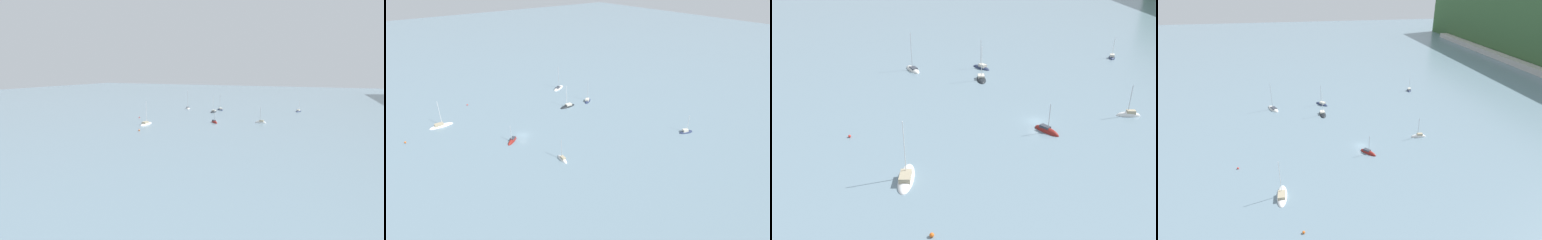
# 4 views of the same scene
# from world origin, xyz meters

# --- Properties ---
(ground_plane) EXTENTS (600.00, 600.00, 0.00)m
(ground_plane) POSITION_xyz_m (0.00, 0.00, 0.00)
(ground_plane) COLOR slate
(sailboat_0) EXTENTS (8.06, 5.79, 11.60)m
(sailboat_0) POSITION_xyz_m (-34.71, -29.10, 0.07)
(sailboat_0) COLOR white
(sailboat_0) RESTS_ON ground_plane
(sailboat_1) EXTENTS (8.34, 2.49, 10.59)m
(sailboat_1) POSITION_xyz_m (20.53, -24.11, 0.13)
(sailboat_1) COLOR white
(sailboat_1) RESTS_ON ground_plane
(sailboat_2) EXTENTS (7.07, 2.58, 9.86)m
(sailboat_2) POSITION_xyz_m (-26.14, -9.81, 0.12)
(sailboat_2) COLOR black
(sailboat_2) RESTS_ON ground_plane
(sailboat_3) EXTENTS (6.29, 5.77, 9.03)m
(sailboat_3) POSITION_xyz_m (-36.33, -9.19, 0.14)
(sailboat_3) COLOR #232D4C
(sailboat_3) RESTS_ON ground_plane
(sailboat_4) EXTENTS (5.44, 4.87, 6.95)m
(sailboat_4) POSITION_xyz_m (4.64, 1.22, 0.08)
(sailboat_4) COLOR maroon
(sailboat_4) RESTS_ON ground_plane
(sailboat_5) EXTENTS (1.82, 5.09, 7.84)m
(sailboat_5) POSITION_xyz_m (-2.46, 20.26, 0.11)
(sailboat_5) COLOR white
(sailboat_5) RESTS_ON ground_plane
(sailboat_6) EXTENTS (5.54, 3.53, 7.26)m
(sailboat_6) POSITION_xyz_m (-46.48, 33.12, 0.14)
(sailboat_6) COLOR #232D4C
(sailboat_6) RESTS_ON ground_plane
(mooring_buoy_0) EXTENTS (0.52, 0.52, 0.52)m
(mooring_buoy_0) POSITION_xyz_m (6.52, -36.55, 0.26)
(mooring_buoy_0) COLOR red
(mooring_buoy_0) RESTS_ON ground_plane
(mooring_buoy_1) EXTENTS (0.60, 0.60, 0.60)m
(mooring_buoy_1) POSITION_xyz_m (33.24, -19.30, 0.30)
(mooring_buoy_1) COLOR orange
(mooring_buoy_1) RESTS_ON ground_plane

